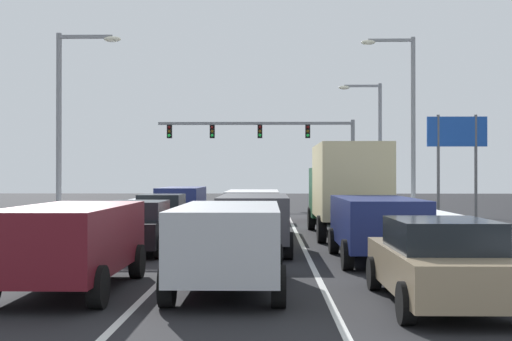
# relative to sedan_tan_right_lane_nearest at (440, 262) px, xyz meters

# --- Properties ---
(ground_plane) EXTENTS (120.00, 120.00, 0.00)m
(ground_plane) POSITION_rel_sedan_tan_right_lane_nearest_xyz_m (-3.58, 10.72, -0.76)
(ground_plane) COLOR black
(lane_stripe_between_right_lane_and_center_lane) EXTENTS (0.14, 46.50, 0.01)m
(lane_stripe_between_right_lane_and_center_lane) POSITION_rel_sedan_tan_right_lane_nearest_xyz_m (-1.88, 14.94, -0.76)
(lane_stripe_between_right_lane_and_center_lane) COLOR silver
(lane_stripe_between_right_lane_and_center_lane) RESTS_ON ground
(lane_stripe_between_center_lane_and_left_lane) EXTENTS (0.14, 46.50, 0.01)m
(lane_stripe_between_center_lane_and_left_lane) POSITION_rel_sedan_tan_right_lane_nearest_xyz_m (-5.28, 14.94, -0.76)
(lane_stripe_between_center_lane_and_left_lane) COLOR silver
(lane_stripe_between_center_lane_and_left_lane) RESTS_ON ground
(snow_bank_right_shoulder) EXTENTS (2.19, 46.50, 0.73)m
(snow_bank_right_shoulder) POSITION_rel_sedan_tan_right_lane_nearest_xyz_m (3.42, 14.94, -0.40)
(snow_bank_right_shoulder) COLOR white
(snow_bank_right_shoulder) RESTS_ON ground
(snow_bank_left_shoulder) EXTENTS (1.84, 46.50, 0.78)m
(snow_bank_left_shoulder) POSITION_rel_sedan_tan_right_lane_nearest_xyz_m (-10.58, 14.94, -0.37)
(snow_bank_left_shoulder) COLOR white
(snow_bank_left_shoulder) RESTS_ON ground
(sedan_tan_right_lane_nearest) EXTENTS (2.00, 4.50, 1.51)m
(sedan_tan_right_lane_nearest) POSITION_rel_sedan_tan_right_lane_nearest_xyz_m (0.00, 0.00, 0.00)
(sedan_tan_right_lane_nearest) COLOR #937F60
(sedan_tan_right_lane_nearest) RESTS_ON ground
(suv_navy_right_lane_second) EXTENTS (2.16, 4.90, 1.67)m
(suv_navy_right_lane_second) POSITION_rel_sedan_tan_right_lane_nearest_xyz_m (-0.14, 6.01, 0.25)
(suv_navy_right_lane_second) COLOR navy
(suv_navy_right_lane_second) RESTS_ON ground
(box_truck_right_lane_third) EXTENTS (2.53, 7.20, 3.36)m
(box_truck_right_lane_third) POSITION_rel_sedan_tan_right_lane_nearest_xyz_m (-0.08, 13.16, 1.14)
(box_truck_right_lane_third) COLOR #1E5633
(box_truck_right_lane_third) RESTS_ON ground
(sedan_gray_right_lane_fourth) EXTENTS (2.00, 4.50, 1.51)m
(sedan_gray_right_lane_fourth) POSITION_rel_sedan_tan_right_lane_nearest_xyz_m (0.05, 20.97, 0.00)
(sedan_gray_right_lane_fourth) COLOR slate
(sedan_gray_right_lane_fourth) RESTS_ON ground
(suv_silver_center_lane_nearest) EXTENTS (2.16, 4.90, 1.67)m
(suv_silver_center_lane_nearest) POSITION_rel_sedan_tan_right_lane_nearest_xyz_m (-3.76, 1.44, 0.25)
(suv_silver_center_lane_nearest) COLOR #B7BABF
(suv_silver_center_lane_nearest) RESTS_ON ground
(suv_charcoal_center_lane_second) EXTENTS (2.16, 4.90, 1.67)m
(suv_charcoal_center_lane_second) POSITION_rel_sedan_tan_right_lane_nearest_xyz_m (-3.40, 8.02, 0.25)
(suv_charcoal_center_lane_second) COLOR #38383D
(suv_charcoal_center_lane_second) RESTS_ON ground
(suv_white_center_lane_third) EXTENTS (2.16, 4.90, 1.67)m
(suv_white_center_lane_third) POSITION_rel_sedan_tan_right_lane_nearest_xyz_m (-3.58, 14.10, 0.25)
(suv_white_center_lane_third) COLOR silver
(suv_white_center_lane_third) RESTS_ON ground
(sedan_red_center_lane_fourth) EXTENTS (2.00, 4.50, 1.51)m
(sedan_red_center_lane_fourth) POSITION_rel_sedan_tan_right_lane_nearest_xyz_m (-3.34, 21.09, 0.00)
(sedan_red_center_lane_fourth) COLOR maroon
(sedan_red_center_lane_fourth) RESTS_ON ground
(suv_maroon_left_lane_nearest) EXTENTS (2.16, 4.90, 1.67)m
(suv_maroon_left_lane_nearest) POSITION_rel_sedan_tan_right_lane_nearest_xyz_m (-6.83, 1.31, 0.25)
(suv_maroon_left_lane_nearest) COLOR maroon
(suv_maroon_left_lane_nearest) RESTS_ON ground
(sedan_black_left_lane_second) EXTENTS (2.00, 4.50, 1.51)m
(sedan_black_left_lane_second) POSITION_rel_sedan_tan_right_lane_nearest_xyz_m (-6.84, 7.95, 0.00)
(sedan_black_left_lane_second) COLOR black
(sedan_black_left_lane_second) RESTS_ON ground
(sedan_tan_left_lane_third) EXTENTS (2.00, 4.50, 1.51)m
(sedan_tan_left_lane_third) POSITION_rel_sedan_tan_right_lane_nearest_xyz_m (-7.21, 14.90, 0.00)
(sedan_tan_left_lane_third) COLOR #937F60
(sedan_tan_left_lane_third) RESTS_ON ground
(suv_navy_left_lane_fourth) EXTENTS (2.16, 4.90, 1.67)m
(suv_navy_left_lane_fourth) POSITION_rel_sedan_tan_right_lane_nearest_xyz_m (-7.21, 20.98, 0.25)
(suv_navy_left_lane_fourth) COLOR navy
(suv_navy_left_lane_fourth) RESTS_ON ground
(traffic_light_gantry) EXTENTS (14.00, 0.47, 6.20)m
(traffic_light_gantry) POSITION_rel_sedan_tan_right_lane_nearest_xyz_m (-2.27, 36.07, 4.12)
(traffic_light_gantry) COLOR slate
(traffic_light_gantry) RESTS_ON ground
(street_lamp_right_mid) EXTENTS (2.66, 0.36, 9.04)m
(street_lamp_right_mid) POSITION_rel_sedan_tan_right_lane_nearest_xyz_m (3.78, 21.28, 4.58)
(street_lamp_right_mid) COLOR gray
(street_lamp_right_mid) RESTS_ON ground
(street_lamp_right_far) EXTENTS (2.66, 0.36, 7.91)m
(street_lamp_right_far) POSITION_rel_sedan_tan_right_lane_nearest_xyz_m (3.53, 29.74, 3.99)
(street_lamp_right_far) COLOR gray
(street_lamp_right_far) RESTS_ON ground
(street_lamp_left_mid) EXTENTS (2.66, 0.36, 8.10)m
(street_lamp_left_mid) POSITION_rel_sedan_tan_right_lane_nearest_xyz_m (-11.21, 15.65, 4.09)
(street_lamp_left_mid) COLOR gray
(street_lamp_left_mid) RESTS_ON ground
(roadside_sign_right) EXTENTS (3.20, 0.16, 5.50)m
(roadside_sign_right) POSITION_rel_sedan_tan_right_lane_nearest_xyz_m (7.12, 24.40, 3.25)
(roadside_sign_right) COLOR #59595B
(roadside_sign_right) RESTS_ON ground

